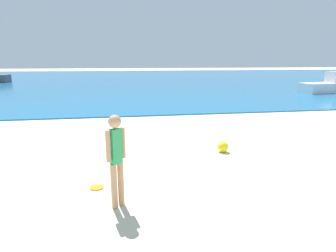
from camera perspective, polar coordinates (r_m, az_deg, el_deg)
water at (r=42.83m, az=-7.37°, el=9.80°), size 160.00×60.00×0.06m
person_standing at (r=4.88m, az=-10.59°, el=-6.08°), size 0.33×0.26×1.67m
frisbee at (r=6.02m, az=-14.43°, el=-12.11°), size 0.27×0.27×0.03m
boat_near at (r=26.03m, az=30.43°, el=7.24°), size 5.03×2.31×1.65m
beach_ball at (r=8.09m, az=11.20°, el=-4.19°), size 0.31×0.31×0.31m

